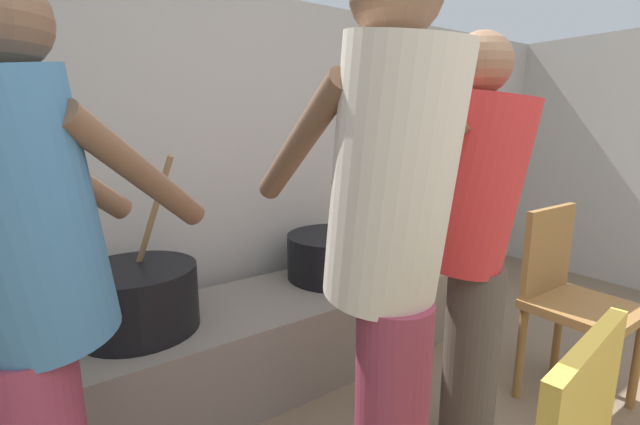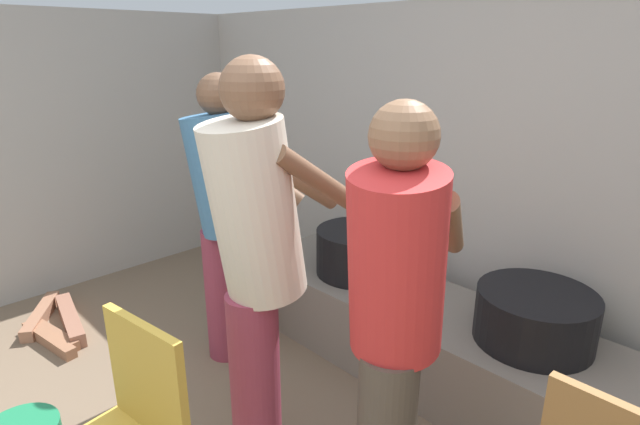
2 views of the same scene
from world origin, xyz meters
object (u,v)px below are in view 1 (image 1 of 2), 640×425
(cooking_pot_main, at_px, (138,298))
(chair_brown_wood, at_px, (570,296))
(cook_in_red_shirt, at_px, (471,230))
(cook_in_cream_shirt, at_px, (389,242))
(cooking_pot_secondary, at_px, (334,256))
(cook_in_blue_shirt, at_px, (31,287))

(cooking_pot_main, relative_size, chair_brown_wood, 0.82)
(cook_in_red_shirt, height_order, chair_brown_wood, cook_in_red_shirt)
(cook_in_red_shirt, distance_m, cook_in_cream_shirt, 0.55)
(cook_in_red_shirt, xyz_separation_m, cook_in_cream_shirt, (-0.53, -0.13, 0.07))
(chair_brown_wood, bearing_deg, cooking_pot_main, 149.08)
(cook_in_red_shirt, height_order, cook_in_cream_shirt, cook_in_cream_shirt)
(cooking_pot_main, distance_m, cooking_pot_secondary, 1.03)
(cook_in_blue_shirt, height_order, chair_brown_wood, cook_in_blue_shirt)
(cook_in_red_shirt, relative_size, chair_brown_wood, 1.76)
(cooking_pot_main, height_order, cook_in_cream_shirt, cook_in_cream_shirt)
(cook_in_blue_shirt, xyz_separation_m, chair_brown_wood, (1.96, -0.30, -0.40))
(cooking_pot_main, height_order, chair_brown_wood, cooking_pot_main)
(cook_in_red_shirt, bearing_deg, cook_in_blue_shirt, 170.05)
(cooking_pot_main, height_order, cook_in_blue_shirt, cook_in_blue_shirt)
(cooking_pot_secondary, height_order, chair_brown_wood, chair_brown_wood)
(cook_in_cream_shirt, bearing_deg, cooking_pot_secondary, 58.99)
(cook_in_red_shirt, height_order, cook_in_blue_shirt, cook_in_blue_shirt)
(cooking_pot_secondary, distance_m, cook_in_red_shirt, 0.98)
(cook_in_blue_shirt, bearing_deg, chair_brown_wood, -8.71)
(cook_in_blue_shirt, height_order, cook_in_cream_shirt, cook_in_cream_shirt)
(cooking_pot_main, distance_m, chair_brown_wood, 1.87)
(cook_in_cream_shirt, bearing_deg, cook_in_red_shirt, 13.97)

